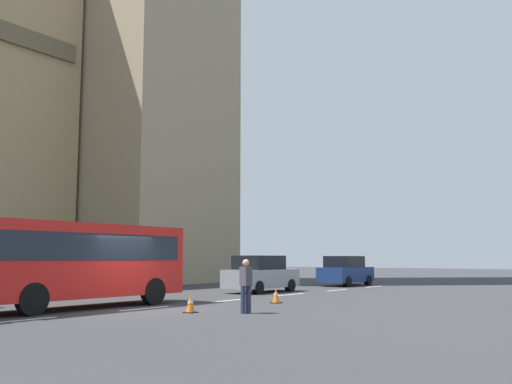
# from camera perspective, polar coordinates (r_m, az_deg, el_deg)

# --- Properties ---
(ground_plane) EXTENTS (160.00, 160.00, 0.00)m
(ground_plane) POSITION_cam_1_polar(r_m,az_deg,el_deg) (19.94, -11.84, -11.52)
(ground_plane) COLOR #333335
(lane_centre_marking) EXTENTS (34.40, 0.16, 0.01)m
(lane_centre_marking) POSITION_cam_1_polar(r_m,az_deg,el_deg) (21.78, -6.58, -11.18)
(lane_centre_marking) COLOR silver
(lane_centre_marking) RESTS_ON ground_plane
(sedan_lead) EXTENTS (4.40, 1.86, 1.85)m
(sedan_lead) POSITION_cam_1_polar(r_m,az_deg,el_deg) (28.96, 0.51, -8.29)
(sedan_lead) COLOR gray
(sedan_lead) RESTS_ON ground_plane
(sedan_trailing) EXTENTS (4.40, 1.86, 1.85)m
(sedan_trailing) POSITION_cam_1_polar(r_m,az_deg,el_deg) (36.25, 9.06, -7.88)
(sedan_trailing) COLOR navy
(sedan_trailing) RESTS_ON ground_plane
(traffic_cone_west) EXTENTS (0.36, 0.36, 0.58)m
(traffic_cone_west) POSITION_cam_1_polar(r_m,az_deg,el_deg) (18.44, -6.64, -11.14)
(traffic_cone_west) COLOR black
(traffic_cone_west) RESTS_ON ground_plane
(traffic_cone_middle) EXTENTS (0.36, 0.36, 0.58)m
(traffic_cone_middle) POSITION_cam_1_polar(r_m,az_deg,el_deg) (22.17, 2.03, -10.42)
(traffic_cone_middle) COLOR black
(traffic_cone_middle) RESTS_ON ground_plane
(pedestrian_near_cones) EXTENTS (0.37, 0.46, 1.69)m
(pedestrian_near_cones) POSITION_cam_1_polar(r_m,az_deg,el_deg) (18.04, -1.03, -9.28)
(pedestrian_near_cones) COLOR #262D4C
(pedestrian_near_cones) RESTS_ON ground_plane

